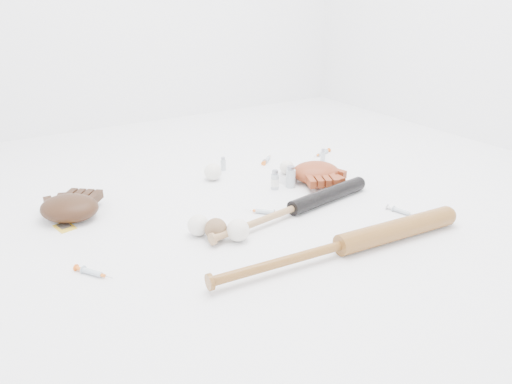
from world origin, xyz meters
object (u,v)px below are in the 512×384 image
glove_dark (69,208)px  bat_dark (294,208)px  pedestal (287,178)px  bat_wood (342,245)px

glove_dark → bat_dark: bearing=10.1°
glove_dark → pedestal: 0.91m
bat_wood → bat_dark: bearing=86.2°
bat_dark → pedestal: 0.35m
bat_wood → glove_dark: bearing=136.7°
bat_wood → glove_dark: glove_dark is taller
glove_dark → pedestal: size_ratio=3.80×
bat_wood → glove_dark: 1.00m
bat_wood → glove_dark: (-0.68, 0.74, 0.01)m
bat_dark → glove_dark: size_ratio=3.17×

